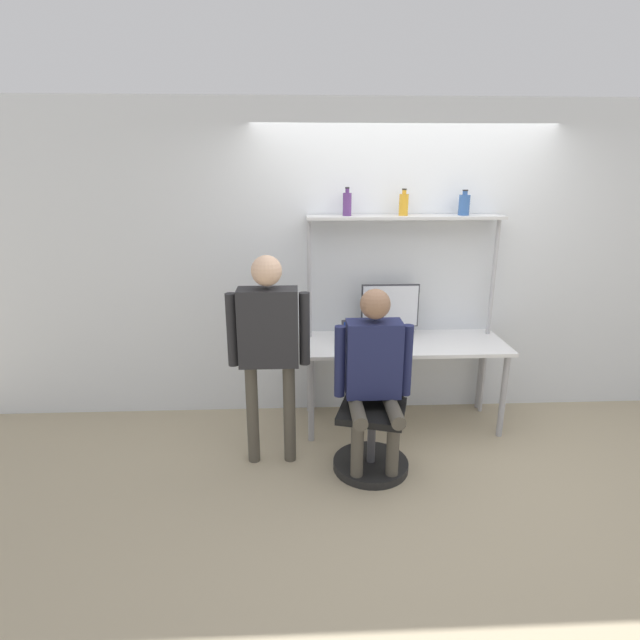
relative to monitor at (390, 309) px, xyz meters
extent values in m
plane|color=tan|center=(0.10, -0.49, -1.00)|extent=(12.00, 12.00, 0.00)
cube|color=silver|center=(0.10, 0.20, 0.35)|extent=(8.00, 0.06, 2.70)
cube|color=white|center=(0.10, -0.15, -0.26)|extent=(1.70, 0.64, 0.03)
cylinder|color=#A5A5AA|center=(-0.69, -0.41, -0.63)|extent=(0.05, 0.05, 0.72)
cylinder|color=#A5A5AA|center=(0.89, -0.41, -0.63)|extent=(0.05, 0.05, 0.72)
cylinder|color=#A5A5AA|center=(-0.69, 0.11, -0.63)|extent=(0.05, 0.05, 0.72)
cylinder|color=#A5A5AA|center=(0.89, 0.11, -0.63)|extent=(0.05, 0.05, 0.72)
cube|color=silver|center=(0.10, 0.03, 0.77)|extent=(1.61, 0.25, 0.02)
cylinder|color=#B2B2B7|center=(-0.69, 0.03, -0.10)|extent=(0.04, 0.04, 1.78)
cylinder|color=#B2B2B7|center=(0.89, 0.03, -0.10)|extent=(0.04, 0.04, 1.78)
cylinder|color=#333338|center=(0.00, 0.00, -0.24)|extent=(0.24, 0.24, 0.01)
cylinder|color=#333338|center=(0.00, 0.00, -0.19)|extent=(0.06, 0.06, 0.09)
cube|color=#333338|center=(0.00, 0.00, 0.03)|extent=(0.49, 0.01, 0.37)
cube|color=silver|center=(0.00, 0.00, 0.03)|extent=(0.47, 0.02, 0.35)
cube|color=#333338|center=(-0.28, -0.27, -0.24)|extent=(0.31, 0.21, 0.01)
cube|color=black|center=(-0.28, -0.28, -0.23)|extent=(0.26, 0.12, 0.00)
cube|color=#333338|center=(-0.28, -0.20, -0.14)|extent=(0.31, 0.09, 0.20)
cube|color=navy|center=(-0.28, -0.21, -0.14)|extent=(0.27, 0.07, 0.17)
cube|color=black|center=(-0.01, -0.25, -0.24)|extent=(0.07, 0.15, 0.01)
cube|color=black|center=(-0.01, -0.25, -0.23)|extent=(0.06, 0.13, 0.00)
cylinder|color=black|center=(-0.26, -0.84, -0.97)|extent=(0.56, 0.56, 0.06)
cylinder|color=#4C4C51|center=(-0.26, -0.84, -0.74)|extent=(0.06, 0.06, 0.39)
cube|color=black|center=(-0.26, -0.84, -0.52)|extent=(0.57, 0.57, 0.05)
cube|color=black|center=(-0.20, -0.64, -0.27)|extent=(0.41, 0.15, 0.45)
cylinder|color=#4C473D|center=(-0.38, -1.01, -0.75)|extent=(0.09, 0.09, 0.50)
cylinder|color=#4C473D|center=(-0.13, -1.01, -0.75)|extent=(0.09, 0.09, 0.50)
cylinder|color=#4C473D|center=(-0.38, -0.98, -0.45)|extent=(0.10, 0.38, 0.10)
cylinder|color=#4C473D|center=(-0.13, -0.98, -0.45)|extent=(0.10, 0.38, 0.10)
cube|color=#1E234C|center=(-0.26, -0.81, -0.13)|extent=(0.39, 0.20, 0.55)
cylinder|color=#1E234C|center=(-0.50, -0.81, -0.15)|extent=(0.08, 0.08, 0.52)
cylinder|color=#1E234C|center=(-0.02, -0.81, -0.15)|extent=(0.08, 0.08, 0.52)
sphere|color=#8C664C|center=(-0.26, -0.81, 0.27)|extent=(0.21, 0.21, 0.21)
cylinder|color=#4C473D|center=(-1.14, -0.69, -0.60)|extent=(0.09, 0.09, 0.79)
cylinder|color=#4C473D|center=(-0.86, -0.69, -0.60)|extent=(0.09, 0.09, 0.79)
cube|color=#262628|center=(-1.00, -0.69, 0.08)|extent=(0.42, 0.20, 0.56)
cylinder|color=#262628|center=(-1.25, -0.69, 0.06)|extent=(0.08, 0.08, 0.53)
cylinder|color=#262628|center=(-0.74, -0.69, 0.06)|extent=(0.08, 0.08, 0.53)
sphere|color=#D8AD8C|center=(-1.00, -0.69, 0.48)|extent=(0.21, 0.21, 0.21)
cylinder|color=gold|center=(0.08, 0.03, 0.87)|extent=(0.08, 0.08, 0.17)
cylinder|color=gold|center=(0.08, 0.03, 0.97)|extent=(0.03, 0.03, 0.03)
cylinder|color=black|center=(0.08, 0.03, 0.99)|extent=(0.04, 0.04, 0.01)
cylinder|color=#335999|center=(0.58, 0.03, 0.87)|extent=(0.09, 0.09, 0.16)
cylinder|color=#335999|center=(0.58, 0.03, 0.96)|extent=(0.04, 0.04, 0.03)
cylinder|color=black|center=(0.58, 0.03, 0.98)|extent=(0.04, 0.04, 0.01)
cylinder|color=#593372|center=(-0.38, 0.03, 0.88)|extent=(0.07, 0.07, 0.18)
cylinder|color=#593372|center=(-0.38, 0.03, 0.98)|extent=(0.03, 0.03, 0.03)
cylinder|color=black|center=(-0.38, 0.03, 1.01)|extent=(0.04, 0.04, 0.01)
camera|label=1|loc=(-0.78, -4.07, 1.15)|focal=28.00mm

